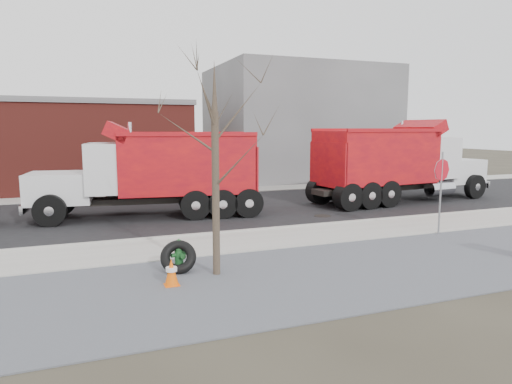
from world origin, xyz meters
name	(u,v)px	position (x,y,z in m)	size (l,w,h in m)	color
ground	(289,240)	(0.00, 0.00, 0.00)	(120.00, 120.00, 0.00)	#383328
gravel_verge	(348,271)	(0.00, -3.50, 0.01)	(60.00, 5.00, 0.03)	slate
sidewalk	(286,237)	(0.00, 0.25, 0.03)	(60.00, 2.50, 0.06)	#9E9B93
curb	(271,229)	(0.00, 1.55, 0.06)	(60.00, 0.15, 0.11)	#9E9B93
road	(231,208)	(0.00, 6.30, 0.01)	(60.00, 9.40, 0.02)	black
far_sidewalk	(200,192)	(0.00, 12.00, 0.03)	(60.00, 2.00, 0.06)	#9E9B93
building_grey	(297,123)	(9.00, 18.00, 4.00)	(12.00, 10.00, 8.00)	gray
building_brick	(12,145)	(-10.00, 17.00, 2.65)	(20.20, 8.20, 5.30)	maroon
bare_tree	(215,141)	(-3.20, -2.60, 3.30)	(3.20, 3.20, 5.20)	#382D23
fire_hydrant	(179,256)	(-3.98, -1.84, 0.37)	(0.45, 0.45, 0.80)	#26642D
truck_tire	(178,257)	(-4.04, -2.06, 0.40)	(1.04, 0.91, 0.88)	black
stop_sign	(441,179)	(5.11, -1.10, 1.92)	(0.76, 0.19, 2.83)	gray
traffic_cone_near	(171,272)	(-4.39, -3.02, 0.33)	(0.34, 0.34, 0.65)	#FF6108
dump_truck_red_a	(397,161)	(8.30, 5.35, 2.02)	(10.09, 3.66, 3.98)	black
dump_truck_red_b	(157,170)	(-3.35, 5.61, 1.94)	(9.23, 3.69, 3.82)	black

